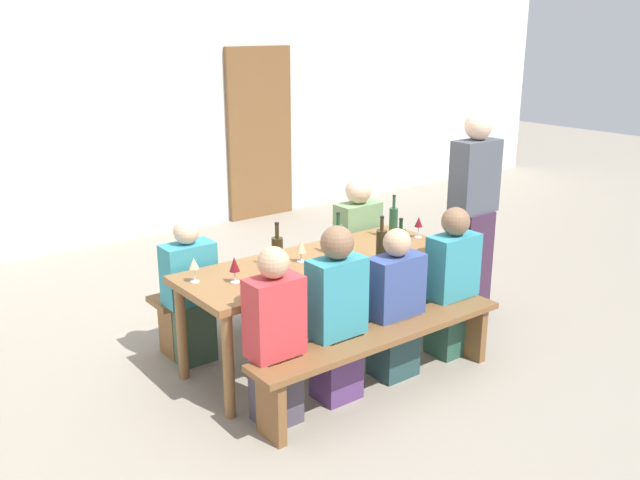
{
  "coord_description": "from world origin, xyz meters",
  "views": [
    {
      "loc": [
        -2.81,
        -3.69,
        2.34
      ],
      "look_at": [
        0.0,
        0.0,
        0.9
      ],
      "focal_mm": 38.95,
      "sensor_mm": 36.0,
      "label": 1
    }
  ],
  "objects": [
    {
      "name": "seated_guest_near_2",
      "position": [
        0.24,
        -0.52,
        0.5
      ],
      "size": [
        0.39,
        0.24,
        1.06
      ],
      "rotation": [
        0.0,
        0.0,
        1.57
      ],
      "color": "#264547",
      "rests_on": "ground"
    },
    {
      "name": "wine_bottle_0",
      "position": [
        0.19,
        0.03,
        0.87
      ],
      "size": [
        0.07,
        0.07,
        0.31
      ],
      "color": "#194723",
      "rests_on": "tasting_table"
    },
    {
      "name": "seated_guest_far_1",
      "position": [
        0.8,
        0.52,
        0.56
      ],
      "size": [
        0.38,
        0.24,
        1.15
      ],
      "rotation": [
        0.0,
        0.0,
        -1.57
      ],
      "color": "#455433",
      "rests_on": "ground"
    },
    {
      "name": "seated_guest_near_1",
      "position": [
        -0.27,
        -0.52,
        0.56
      ],
      "size": [
        0.36,
        0.24,
        1.17
      ],
      "rotation": [
        0.0,
        0.0,
        1.57
      ],
      "color": "#56366D",
      "rests_on": "ground"
    },
    {
      "name": "tasting_table",
      "position": [
        0.0,
        0.0,
        0.67
      ],
      "size": [
        2.05,
        0.75,
        0.75
      ],
      "color": "olive",
      "rests_on": "ground"
    },
    {
      "name": "wine_glass_1",
      "position": [
        0.94,
        -0.03,
        0.87
      ],
      "size": [
        0.06,
        0.06,
        0.17
      ],
      "color": "silver",
      "rests_on": "tasting_table"
    },
    {
      "name": "wine_bottle_2",
      "position": [
        0.3,
        -0.31,
        0.88
      ],
      "size": [
        0.07,
        0.07,
        0.34
      ],
      "color": "#332814",
      "rests_on": "tasting_table"
    },
    {
      "name": "wine_glass_3",
      "position": [
        -0.7,
        -0.02,
        0.87
      ],
      "size": [
        0.07,
        0.07,
        0.17
      ],
      "color": "silver",
      "rests_on": "tasting_table"
    },
    {
      "name": "seated_guest_near_0",
      "position": [
        -0.74,
        -0.52,
        0.54
      ],
      "size": [
        0.34,
        0.24,
        1.13
      ],
      "rotation": [
        0.0,
        0.0,
        1.57
      ],
      "color": "#484250",
      "rests_on": "ground"
    },
    {
      "name": "wine_bottle_4",
      "position": [
        0.48,
        -0.31,
        0.86
      ],
      "size": [
        0.07,
        0.07,
        0.3
      ],
      "color": "#143319",
      "rests_on": "tasting_table"
    },
    {
      "name": "wooden_door",
      "position": [
        1.8,
        3.59,
        1.05
      ],
      "size": [
        0.9,
        0.06,
        2.1
      ],
      "primitive_type": "cube",
      "color": "brown",
      "rests_on": "ground"
    },
    {
      "name": "back_wall",
      "position": [
        0.0,
        3.73,
        1.6
      ],
      "size": [
        14.0,
        0.2,
        3.2
      ],
      "primitive_type": "cube",
      "color": "silver",
      "rests_on": "ground"
    },
    {
      "name": "wine_glass_0",
      "position": [
        -0.13,
        0.05,
        0.86
      ],
      "size": [
        0.07,
        0.07,
        0.16
      ],
      "color": "silver",
      "rests_on": "tasting_table"
    },
    {
      "name": "standing_host",
      "position": [
        1.44,
        -0.14,
        0.83
      ],
      "size": [
        0.4,
        0.24,
        1.7
      ],
      "rotation": [
        0.0,
        0.0,
        3.14
      ],
      "color": "#40263E",
      "rests_on": "ground"
    },
    {
      "name": "bench_far",
      "position": [
        0.0,
        0.67,
        0.35
      ],
      "size": [
        1.95,
        0.3,
        0.45
      ],
      "color": "brown",
      "rests_on": "ground"
    },
    {
      "name": "seated_guest_far_0",
      "position": [
        -0.76,
        0.52,
        0.5
      ],
      "size": [
        0.36,
        0.24,
        1.07
      ],
      "rotation": [
        0.0,
        0.0,
        -1.57
      ],
      "color": "#3C5642",
      "rests_on": "ground"
    },
    {
      "name": "seated_guest_near_3",
      "position": [
        0.81,
        -0.52,
        0.53
      ],
      "size": [
        0.38,
        0.24,
        1.12
      ],
      "rotation": [
        0.0,
        0.0,
        1.57
      ],
      "color": "#2A5443",
      "rests_on": "ground"
    },
    {
      "name": "wine_bottle_1",
      "position": [
        0.78,
        0.09,
        0.88
      ],
      "size": [
        0.07,
        0.07,
        0.34
      ],
      "color": "#234C2D",
      "rests_on": "tasting_table"
    },
    {
      "name": "ground_plane",
      "position": [
        0.0,
        0.0,
        0.0
      ],
      "size": [
        24.0,
        24.0,
        0.0
      ],
      "primitive_type": "plane",
      "color": "gray"
    },
    {
      "name": "bench_near",
      "position": [
        0.0,
        -0.67,
        0.35
      ],
      "size": [
        1.95,
        0.3,
        0.45
      ],
      "color": "brown",
      "rests_on": "ground"
    },
    {
      "name": "wine_glass_2",
      "position": [
        -0.91,
        0.15,
        0.87
      ],
      "size": [
        0.07,
        0.07,
        0.17
      ],
      "color": "silver",
      "rests_on": "tasting_table"
    },
    {
      "name": "wine_bottle_3",
      "position": [
        -0.33,
        0.05,
        0.87
      ],
      "size": [
        0.08,
        0.08,
        0.32
      ],
      "color": "#332814",
      "rests_on": "tasting_table"
    }
  ]
}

